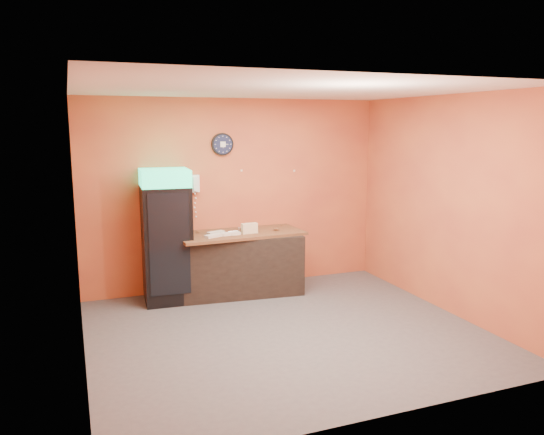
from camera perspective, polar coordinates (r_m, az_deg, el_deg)
name	(u,v)px	position (r m, az deg, el deg)	size (l,w,h in m)	color
floor	(286,332)	(6.42, 1.54, -12.19)	(4.50, 4.50, 0.00)	#47474C
back_wall	(235,194)	(7.90, -3.98, 2.52)	(4.50, 0.02, 2.80)	#D26E3B
left_wall	(77,229)	(5.59, -20.25, -1.20)	(0.02, 4.00, 2.80)	#D26E3B
right_wall	(448,205)	(7.19, 18.39, 1.29)	(0.02, 4.00, 2.80)	#D26E3B
ceiling	(287,89)	(5.96, 1.67, 13.61)	(4.50, 4.00, 0.02)	white
beverage_cooler	(167,238)	(7.36, -11.19, -2.20)	(0.68, 0.69, 1.83)	black
prep_counter	(240,264)	(7.71, -3.45, -5.01)	(1.72, 0.77, 0.86)	black
wall_clock	(222,144)	(7.75, -5.35, 7.85)	(0.32, 0.06, 0.32)	black
wall_phone	(195,184)	(7.67, -8.34, 3.64)	(0.13, 0.11, 0.25)	white
butcher_paper	(240,233)	(7.61, -3.49, -1.73)	(1.79, 0.81, 0.04)	brown
sub_roll_stack	(249,228)	(7.50, -2.44, -1.17)	(0.23, 0.10, 0.15)	#F4EABE
wrapped_sandwich_left	(214,236)	(7.30, -6.28, -1.96)	(0.26, 0.10, 0.04)	silver
wrapped_sandwich_mid	(231,234)	(7.41, -4.44, -1.74)	(0.26, 0.10, 0.04)	silver
wrapped_sandwich_right	(216,233)	(7.50, -6.07, -1.63)	(0.25, 0.10, 0.04)	silver
kitchen_tool	(240,229)	(7.63, -3.48, -1.28)	(0.07, 0.07, 0.07)	silver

